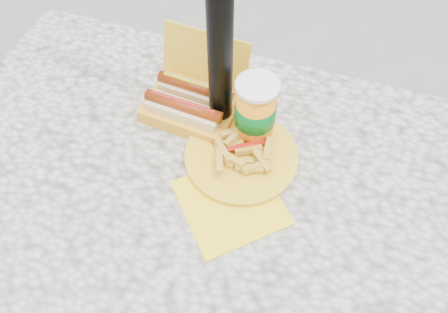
% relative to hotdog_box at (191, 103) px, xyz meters
% --- Properties ---
extents(ground, '(60.00, 60.00, 0.00)m').
position_rel_hotdog_box_xyz_m(ground, '(0.07, -0.16, -0.79)').
color(ground, slate).
extents(picnic_table, '(1.20, 0.80, 0.75)m').
position_rel_hotdog_box_xyz_m(picnic_table, '(0.07, -0.16, -0.15)').
color(picnic_table, beige).
rests_on(picnic_table, ground).
extents(hotdog_box, '(0.22, 0.19, 0.16)m').
position_rel_hotdog_box_xyz_m(hotdog_box, '(0.00, 0.00, 0.00)').
color(hotdog_box, gold).
rests_on(hotdog_box, picnic_table).
extents(fries_plate, '(0.27, 0.36, 0.05)m').
position_rel_hotdog_box_xyz_m(fries_plate, '(0.14, -0.10, -0.02)').
color(fries_plate, yellow).
rests_on(fries_plate, picnic_table).
extents(soda_cup, '(0.09, 0.09, 0.17)m').
position_rel_hotdog_box_xyz_m(soda_cup, '(0.15, -0.02, 0.05)').
color(soda_cup, orange).
rests_on(soda_cup, picnic_table).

